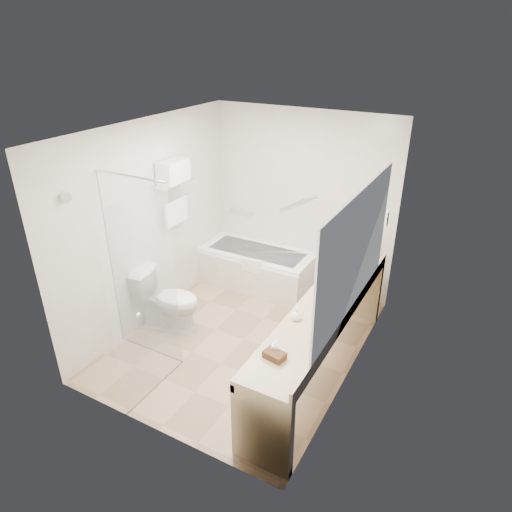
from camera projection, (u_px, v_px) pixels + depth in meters
The scene contains 25 objects.
floor at pixel (244, 339), 5.54m from camera, with size 3.20×3.20×0.00m, color tan.
ceiling at pixel (241, 130), 4.42m from camera, with size 2.60×3.20×0.10m, color white.
wall_back at pixel (302, 202), 6.23m from camera, with size 2.60×0.10×2.50m, color beige.
wall_front at pixel (144, 320), 3.72m from camera, with size 2.60×0.10×2.50m, color beige.
wall_left at pixel (151, 224), 5.54m from camera, with size 0.10×3.20×2.50m, color beige.
wall_right at pixel (358, 274), 4.42m from camera, with size 0.10×3.20×2.50m, color beige.
bathtub at pixel (257, 268), 6.60m from camera, with size 1.60×0.73×0.59m.
grab_bar_short at pixel (241, 212), 6.74m from camera, with size 0.03×0.03×0.40m, color silver.
grab_bar_long at pixel (297, 203), 6.22m from camera, with size 0.03×0.03×0.60m, color silver.
shower_enclosure at pixel (143, 284), 4.61m from camera, with size 0.96×0.91×2.11m.
towel_shelf at pixel (174, 178), 5.53m from camera, with size 0.24×0.55×0.81m.
vanity_counter at pixel (322, 326), 4.69m from camera, with size 0.55×2.70×0.95m.
sink at pixel (339, 294), 4.91m from camera, with size 0.40×0.52×0.14m, color white.
faucet at pixel (353, 288), 4.80m from camera, with size 0.03×0.03×0.14m, color silver.
mirror at pixel (356, 252), 4.17m from camera, with size 0.02×2.00×1.20m, color #B5BAC2.
hairdryer_unit at pixel (384, 218), 5.17m from camera, with size 0.08×0.10×0.18m, color white.
toilet at pixel (168, 300), 5.60m from camera, with size 0.44×0.80×0.78m, color white.
amenity_basket at pixel (275, 355), 3.90m from camera, with size 0.18×0.12×0.06m, color #4B2B1B.
soap_bottle_a at pixel (275, 350), 3.96m from camera, with size 0.06×0.13×0.06m, color white.
soap_bottle_b at pixel (296, 315), 4.40m from camera, with size 0.10×0.13×0.10m, color white.
water_bottle_left at pixel (342, 285), 4.83m from camera, with size 0.07×0.07×0.21m.
water_bottle_mid at pixel (359, 255), 5.51m from camera, with size 0.05×0.05×0.18m.
water_bottle_right at pixel (350, 266), 5.22m from camera, with size 0.07×0.07×0.22m.
drinking_glass_near at pixel (331, 279), 5.05m from camera, with size 0.08×0.08×0.10m, color silver.
drinking_glass_far at pixel (323, 280), 5.03m from camera, with size 0.06×0.06×0.08m, color silver.
Camera 1 is at (2.30, -3.87, 3.38)m, focal length 32.00 mm.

